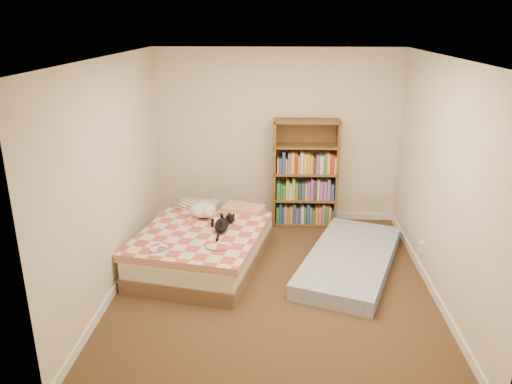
{
  "coord_description": "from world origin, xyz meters",
  "views": [
    {
      "loc": [
        0.05,
        -5.05,
        2.86
      ],
      "look_at": [
        -0.22,
        0.3,
        1.0
      ],
      "focal_mm": 35.0,
      "sensor_mm": 36.0,
      "label": 1
    }
  ],
  "objects_px": {
    "floor_mattress": "(350,260)",
    "bed": "(204,244)",
    "bookshelf": "(305,187)",
    "white_dog": "(203,210)",
    "black_cat": "(222,224)"
  },
  "relations": [
    {
      "from": "floor_mattress",
      "to": "white_dog",
      "type": "relative_size",
      "value": 4.88
    },
    {
      "from": "bookshelf",
      "to": "floor_mattress",
      "type": "relative_size",
      "value": 0.75
    },
    {
      "from": "white_dog",
      "to": "bed",
      "type": "bearing_deg",
      "value": -69.66
    },
    {
      "from": "floor_mattress",
      "to": "white_dog",
      "type": "distance_m",
      "value": 1.94
    },
    {
      "from": "black_cat",
      "to": "white_dog",
      "type": "height_order",
      "value": "white_dog"
    },
    {
      "from": "bookshelf",
      "to": "floor_mattress",
      "type": "xyz_separation_m",
      "value": [
        0.51,
        -1.37,
        -0.47
      ]
    },
    {
      "from": "bed",
      "to": "floor_mattress",
      "type": "relative_size",
      "value": 1.03
    },
    {
      "from": "bed",
      "to": "white_dog",
      "type": "relative_size",
      "value": 5.01
    },
    {
      "from": "bed",
      "to": "white_dog",
      "type": "xyz_separation_m",
      "value": [
        -0.05,
        0.35,
        0.31
      ]
    },
    {
      "from": "floor_mattress",
      "to": "bed",
      "type": "bearing_deg",
      "value": -162.68
    },
    {
      "from": "bed",
      "to": "floor_mattress",
      "type": "distance_m",
      "value": 1.79
    },
    {
      "from": "bed",
      "to": "bookshelf",
      "type": "distance_m",
      "value": 1.86
    },
    {
      "from": "bed",
      "to": "bookshelf",
      "type": "xyz_separation_m",
      "value": [
        1.28,
        1.3,
        0.33
      ]
    },
    {
      "from": "floor_mattress",
      "to": "black_cat",
      "type": "distance_m",
      "value": 1.61
    },
    {
      "from": "bookshelf",
      "to": "white_dog",
      "type": "bearing_deg",
      "value": -145.55
    }
  ]
}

